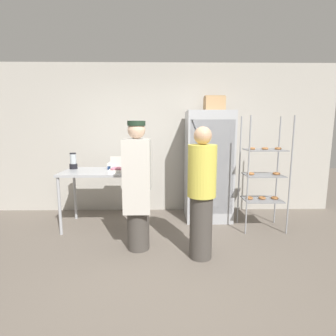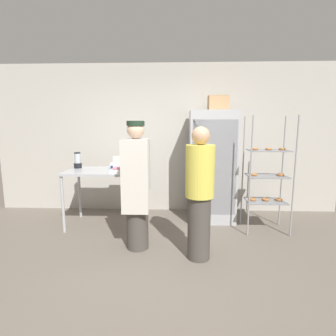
# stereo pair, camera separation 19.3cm
# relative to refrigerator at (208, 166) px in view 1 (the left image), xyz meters

# --- Properties ---
(ground_plane) EXTENTS (14.00, 14.00, 0.00)m
(ground_plane) POSITION_rel_refrigerator_xyz_m (-0.80, -1.66, -0.92)
(ground_plane) COLOR #6B6056
(back_wall) EXTENTS (6.40, 0.12, 2.71)m
(back_wall) POSITION_rel_refrigerator_xyz_m (-0.80, 0.51, 0.43)
(back_wall) COLOR #B7B2A8
(back_wall) RESTS_ON ground_plane
(refrigerator) EXTENTS (0.76, 0.72, 1.85)m
(refrigerator) POSITION_rel_refrigerator_xyz_m (0.00, 0.00, 0.00)
(refrigerator) COLOR #ADAFB5
(refrigerator) RESTS_ON ground_plane
(baking_rack) EXTENTS (0.64, 0.46, 1.75)m
(baking_rack) POSITION_rel_refrigerator_xyz_m (0.77, -0.49, -0.07)
(baking_rack) COLOR #93969B
(baking_rack) RESTS_ON ground_plane
(prep_counter) EXTENTS (1.18, 0.76, 0.91)m
(prep_counter) POSITION_rel_refrigerator_xyz_m (-1.74, -0.36, -0.11)
(prep_counter) COLOR #ADAFB5
(prep_counter) RESTS_ON ground_plane
(donut_box) EXTENTS (0.27, 0.19, 0.24)m
(donut_box) POSITION_rel_refrigerator_xyz_m (-1.45, -0.52, 0.03)
(donut_box) COLOR silver
(donut_box) RESTS_ON prep_counter
(blender_pitcher) EXTENTS (0.13, 0.13, 0.26)m
(blender_pitcher) POSITION_rel_refrigerator_xyz_m (-2.24, -0.16, 0.10)
(blender_pitcher) COLOR black
(blender_pitcher) RESTS_ON prep_counter
(binder_stack) EXTENTS (0.33, 0.28, 0.10)m
(binder_stack) POSITION_rel_refrigerator_xyz_m (-1.52, -0.14, 0.03)
(binder_stack) COLOR #2D5193
(binder_stack) RESTS_ON prep_counter
(cardboard_storage_box) EXTENTS (0.33, 0.31, 0.26)m
(cardboard_storage_box) POSITION_rel_refrigerator_xyz_m (0.09, 0.11, 1.05)
(cardboard_storage_box) COLOR tan
(cardboard_storage_box) RESTS_ON refrigerator
(person_baker) EXTENTS (0.35, 0.37, 1.66)m
(person_baker) POSITION_rel_refrigerator_xyz_m (-1.10, -1.17, -0.06)
(person_baker) COLOR #47423D
(person_baker) RESTS_ON ground_plane
(person_customer) EXTENTS (0.34, 0.34, 1.60)m
(person_customer) POSITION_rel_refrigerator_xyz_m (-0.31, -1.40, -0.11)
(person_customer) COLOR #47423D
(person_customer) RESTS_ON ground_plane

